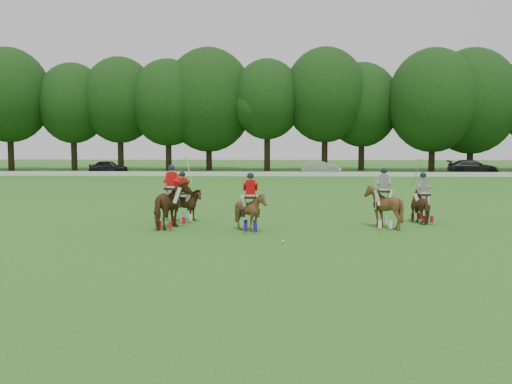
{
  "coord_description": "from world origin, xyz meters",
  "views": [
    {
      "loc": [
        1.14,
        -18.14,
        3.37
      ],
      "look_at": [
        0.31,
        4.2,
        1.4
      ],
      "focal_mm": 40.0,
      "sensor_mm": 36.0,
      "label": 1
    }
  ],
  "objects_px": {
    "car_mid": "(321,167)",
    "polo_ball": "(283,241)",
    "car_left": "(109,167)",
    "polo_stripe_a": "(422,205)",
    "polo_red_c": "(250,211)",
    "polo_stripe_b": "(383,206)",
    "polo_red_b": "(183,204)",
    "polo_red_a": "(172,205)",
    "car_right": "(473,167)"
  },
  "relations": [
    {
      "from": "polo_red_b",
      "to": "polo_stripe_a",
      "type": "height_order",
      "value": "polo_red_b"
    },
    {
      "from": "polo_red_a",
      "to": "car_right",
      "type": "bearing_deg",
      "value": 57.52
    },
    {
      "from": "polo_red_a",
      "to": "polo_ball",
      "type": "bearing_deg",
      "value": -35.25
    },
    {
      "from": "car_right",
      "to": "polo_red_c",
      "type": "height_order",
      "value": "polo_red_c"
    },
    {
      "from": "polo_stripe_b",
      "to": "polo_red_c",
      "type": "bearing_deg",
      "value": -168.72
    },
    {
      "from": "car_left",
      "to": "polo_red_b",
      "type": "distance_m",
      "value": 39.44
    },
    {
      "from": "car_right",
      "to": "polo_stripe_a",
      "type": "relative_size",
      "value": 1.93
    },
    {
      "from": "car_left",
      "to": "polo_red_a",
      "type": "height_order",
      "value": "polo_red_a"
    },
    {
      "from": "car_left",
      "to": "car_right",
      "type": "xyz_separation_m",
      "value": [
        38.67,
        0.0,
        0.05
      ]
    },
    {
      "from": "car_right",
      "to": "polo_red_c",
      "type": "bearing_deg",
      "value": 157.3
    },
    {
      "from": "car_mid",
      "to": "polo_stripe_b",
      "type": "bearing_deg",
      "value": 178.15
    },
    {
      "from": "car_left",
      "to": "polo_stripe_b",
      "type": "relative_size",
      "value": 1.72
    },
    {
      "from": "car_mid",
      "to": "polo_ball",
      "type": "distance_m",
      "value": 41.97
    },
    {
      "from": "polo_red_a",
      "to": "car_left",
      "type": "bearing_deg",
      "value": 109.93
    },
    {
      "from": "car_left",
      "to": "polo_red_a",
      "type": "xyz_separation_m",
      "value": [
        14.03,
        -38.7,
        0.22
      ]
    },
    {
      "from": "polo_stripe_a",
      "to": "polo_red_c",
      "type": "bearing_deg",
      "value": -160.71
    },
    {
      "from": "car_left",
      "to": "car_mid",
      "type": "height_order",
      "value": "car_left"
    },
    {
      "from": "polo_red_c",
      "to": "polo_stripe_b",
      "type": "distance_m",
      "value": 5.26
    },
    {
      "from": "car_left",
      "to": "car_right",
      "type": "height_order",
      "value": "car_right"
    },
    {
      "from": "car_left",
      "to": "polo_stripe_a",
      "type": "distance_m",
      "value": 44.09
    },
    {
      "from": "car_left",
      "to": "polo_red_b",
      "type": "bearing_deg",
      "value": -158.81
    },
    {
      "from": "car_left",
      "to": "car_right",
      "type": "relative_size",
      "value": 0.8
    },
    {
      "from": "car_left",
      "to": "polo_stripe_b",
      "type": "bearing_deg",
      "value": -149.62
    },
    {
      "from": "polo_stripe_b",
      "to": "polo_ball",
      "type": "relative_size",
      "value": 26.35
    },
    {
      "from": "polo_stripe_a",
      "to": "polo_ball",
      "type": "distance_m",
      "value": 7.64
    },
    {
      "from": "polo_red_a",
      "to": "polo_stripe_b",
      "type": "height_order",
      "value": "polo_red_a"
    },
    {
      "from": "polo_red_b",
      "to": "polo_red_c",
      "type": "bearing_deg",
      "value": -40.04
    },
    {
      "from": "car_mid",
      "to": "polo_stripe_b",
      "type": "distance_m",
      "value": 38.31
    },
    {
      "from": "car_left",
      "to": "polo_stripe_b",
      "type": "distance_m",
      "value": 44.32
    },
    {
      "from": "car_right",
      "to": "car_left",
      "type": "bearing_deg",
      "value": 96.01
    },
    {
      "from": "car_left",
      "to": "car_right",
      "type": "bearing_deg",
      "value": -89.81
    },
    {
      "from": "car_right",
      "to": "polo_stripe_a",
      "type": "height_order",
      "value": "polo_stripe_a"
    },
    {
      "from": "polo_stripe_a",
      "to": "polo_ball",
      "type": "relative_size",
      "value": 29.45
    },
    {
      "from": "polo_stripe_a",
      "to": "polo_stripe_b",
      "type": "bearing_deg",
      "value": -142.68
    },
    {
      "from": "car_right",
      "to": "polo_stripe_a",
      "type": "bearing_deg",
      "value": 164.54
    },
    {
      "from": "polo_red_a",
      "to": "polo_stripe_a",
      "type": "relative_size",
      "value": 0.93
    },
    {
      "from": "polo_red_a",
      "to": "polo_red_c",
      "type": "bearing_deg",
      "value": -11.61
    },
    {
      "from": "car_left",
      "to": "polo_red_a",
      "type": "bearing_deg",
      "value": -159.88
    },
    {
      "from": "polo_stripe_a",
      "to": "car_mid",
      "type": "bearing_deg",
      "value": 92.19
    },
    {
      "from": "polo_red_b",
      "to": "car_mid",
      "type": "bearing_deg",
      "value": 76.82
    },
    {
      "from": "polo_red_b",
      "to": "polo_ball",
      "type": "distance_m",
      "value": 6.49
    },
    {
      "from": "polo_stripe_b",
      "to": "polo_red_a",
      "type": "bearing_deg",
      "value": -177.28
    },
    {
      "from": "polo_stripe_a",
      "to": "polo_red_b",
      "type": "bearing_deg",
      "value": 179.73
    },
    {
      "from": "polo_red_a",
      "to": "polo_stripe_a",
      "type": "xyz_separation_m",
      "value": [
        10.14,
        1.83,
        -0.17
      ]
    },
    {
      "from": "polo_red_b",
      "to": "polo_stripe_a",
      "type": "bearing_deg",
      "value": -0.27
    },
    {
      "from": "polo_red_c",
      "to": "polo_ball",
      "type": "relative_size",
      "value": 24.61
    },
    {
      "from": "car_mid",
      "to": "polo_stripe_a",
      "type": "distance_m",
      "value": 36.9
    },
    {
      "from": "car_mid",
      "to": "polo_red_b",
      "type": "xyz_separation_m",
      "value": [
        -8.63,
        -36.82,
        0.05
      ]
    },
    {
      "from": "polo_red_a",
      "to": "polo_stripe_b",
      "type": "relative_size",
      "value": 1.04
    },
    {
      "from": "polo_red_b",
      "to": "polo_stripe_b",
      "type": "xyz_separation_m",
      "value": [
        8.15,
        -1.48,
        0.12
      ]
    }
  ]
}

